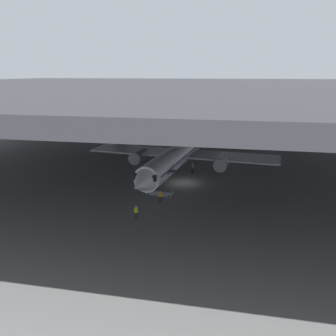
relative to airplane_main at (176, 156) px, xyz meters
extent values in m
plane|color=slate|center=(1.62, -3.73, -3.34)|extent=(110.00, 110.00, 0.00)
cylinder|color=#4C4F54|center=(-16.50, 19.08, 3.42)|extent=(1.40, 1.40, 13.51)
cube|color=#38383D|center=(1.62, 10.02, 10.78)|extent=(121.00, 99.00, 1.20)
cube|color=#4C4F54|center=(1.62, -14.73, 9.78)|extent=(115.50, 0.50, 0.70)
cube|color=#4C4F54|center=(1.62, 26.52, 9.78)|extent=(115.50, 0.50, 0.70)
cylinder|color=white|center=(-0.07, -0.62, 0.02)|extent=(6.49, 26.42, 3.51)
cone|color=white|center=(-1.75, -15.20, 0.02)|extent=(3.90, 4.58, 3.44)
cube|color=black|center=(-1.50, -12.99, 0.46)|extent=(3.25, 2.79, 0.77)
cone|color=white|center=(1.61, 13.96, 0.37)|extent=(3.61, 5.93, 2.99)
cube|color=navy|center=(1.36, 11.76, 4.65)|extent=(0.68, 3.84, 5.75)
cube|color=white|center=(3.69, 10.53, 0.54)|extent=(4.77, 3.37, 0.16)
cube|color=white|center=(-1.20, 11.09, 0.54)|extent=(4.77, 3.37, 0.16)
cube|color=white|center=(9.46, 2.55, -0.33)|extent=(15.33, 8.03, 0.24)
cylinder|color=#9EA3A8|center=(7.49, 0.86, -0.95)|extent=(2.69, 4.79, 2.18)
cube|color=white|center=(-8.63, 4.64, -0.33)|extent=(15.33, 8.03, 0.24)
cylinder|color=#9EA3A8|center=(-7.10, 2.54, -0.95)|extent=(2.69, 4.79, 2.18)
cube|color=navy|center=(-0.07, -0.62, 0.28)|extent=(6.34, 24.53, 0.16)
cylinder|color=#9EA3A8|center=(-1.08, -9.34, -2.09)|extent=(0.20, 0.20, 1.15)
cylinder|color=black|center=(-1.08, -9.34, -2.89)|extent=(0.40, 0.93, 0.90)
cylinder|color=#9EA3A8|center=(2.56, 1.65, -2.09)|extent=(0.20, 0.20, 1.15)
cylinder|color=black|center=(2.56, 1.65, -2.89)|extent=(0.40, 0.93, 0.90)
cylinder|color=#9EA3A8|center=(-2.12, 2.19, -2.09)|extent=(0.20, 0.20, 1.15)
cylinder|color=black|center=(-2.12, 2.19, -2.89)|extent=(0.40, 0.93, 0.90)
cube|color=slate|center=(-0.62, -9.56, -2.99)|extent=(3.84, 1.91, 0.70)
cube|color=slate|center=(-0.62, -9.56, -1.22)|extent=(3.56, 1.68, 2.92)
cube|color=slate|center=(1.05, -9.75, 0.19)|extent=(1.24, 1.42, 0.12)
cylinder|color=black|center=(1.12, -9.15, 0.69)|extent=(0.06, 0.06, 1.00)
cylinder|color=black|center=(0.98, -10.34, 0.69)|extent=(0.06, 0.06, 1.00)
cylinder|color=black|center=(0.96, -9.03, -3.19)|extent=(0.31, 0.15, 0.30)
cylinder|color=black|center=(0.80, -10.42, -3.19)|extent=(0.31, 0.15, 0.30)
cylinder|color=black|center=(-2.04, -8.69, -3.19)|extent=(0.31, 0.15, 0.30)
cylinder|color=black|center=(-2.20, -10.08, -3.19)|extent=(0.31, 0.15, 0.30)
cylinder|color=#232838|center=(-1.59, -18.46, -2.92)|extent=(0.14, 0.14, 0.84)
cylinder|color=#232838|center=(-1.49, -18.31, -2.92)|extent=(0.14, 0.14, 0.84)
cube|color=yellow|center=(-1.54, -18.39, -2.20)|extent=(0.39, 0.42, 0.59)
cylinder|color=yellow|center=(-1.67, -18.58, -2.17)|extent=(0.09, 0.09, 0.56)
cylinder|color=yellow|center=(-1.41, -18.20, -2.17)|extent=(0.09, 0.09, 0.56)
sphere|color=beige|center=(-1.54, -18.39, -1.78)|extent=(0.23, 0.23, 0.23)
cylinder|color=#232838|center=(0.03, -12.70, -2.94)|extent=(0.14, 0.14, 0.80)
cylinder|color=#232838|center=(0.18, -12.60, -2.94)|extent=(0.14, 0.14, 0.80)
cube|color=orange|center=(0.10, -12.65, -2.25)|extent=(0.42, 0.38, 0.57)
cylinder|color=orange|center=(-0.09, -12.78, -2.23)|extent=(0.09, 0.09, 0.54)
cylinder|color=orange|center=(0.29, -12.52, -2.23)|extent=(0.09, 0.09, 0.54)
sphere|color=beige|center=(0.10, -12.65, -1.85)|extent=(0.22, 0.22, 0.22)
cylinder|color=white|center=(-9.30, 30.39, -0.09)|extent=(24.76, 7.70, 3.30)
cone|color=white|center=(4.24, 27.89, -0.09)|extent=(4.48, 3.90, 3.23)
cube|color=black|center=(2.19, 28.27, 0.32)|extent=(2.78, 3.17, 0.73)
cone|color=white|center=(-22.84, 32.89, 0.24)|extent=(5.70, 3.71, 2.80)
cube|color=#1972B2|center=(-20.80, 32.51, 4.25)|extent=(3.58, 0.89, 5.39)
cube|color=white|center=(-19.49, 34.62, 0.40)|extent=(3.41, 4.62, 0.16)
cube|color=white|center=(-20.33, 30.08, 0.40)|extent=(3.41, 4.62, 0.16)
cube|color=white|center=(-11.67, 39.51, -0.42)|extent=(8.40, 14.64, 0.24)
cylinder|color=#9EA3A8|center=(-10.20, 37.56, -1.00)|extent=(4.59, 2.79, 2.04)
cube|color=white|center=(-14.77, 22.71, -0.42)|extent=(8.40, 14.64, 0.24)
cylinder|color=#9EA3A8|center=(-12.71, 24.02, -1.00)|extent=(4.59, 2.79, 2.04)
cube|color=#1972B2|center=(-9.30, 30.39, 0.16)|extent=(23.01, 7.44, 0.16)
cylinder|color=#9EA3A8|center=(-1.20, 28.89, -2.09)|extent=(0.20, 0.20, 1.15)
cylinder|color=black|center=(-1.20, 28.89, -2.89)|extent=(0.94, 0.46, 0.90)
cylinder|color=#9EA3A8|center=(-11.25, 33.04, -2.09)|extent=(0.20, 0.20, 1.15)
cylinder|color=black|center=(-11.25, 33.04, -2.89)|extent=(0.94, 0.46, 0.90)
cylinder|color=#9EA3A8|center=(-12.07, 28.62, -2.09)|extent=(0.20, 0.20, 1.15)
cylinder|color=black|center=(-12.07, 28.62, -2.89)|extent=(0.94, 0.46, 0.90)
camera|label=1|loc=(9.38, -53.95, 13.31)|focal=36.50mm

